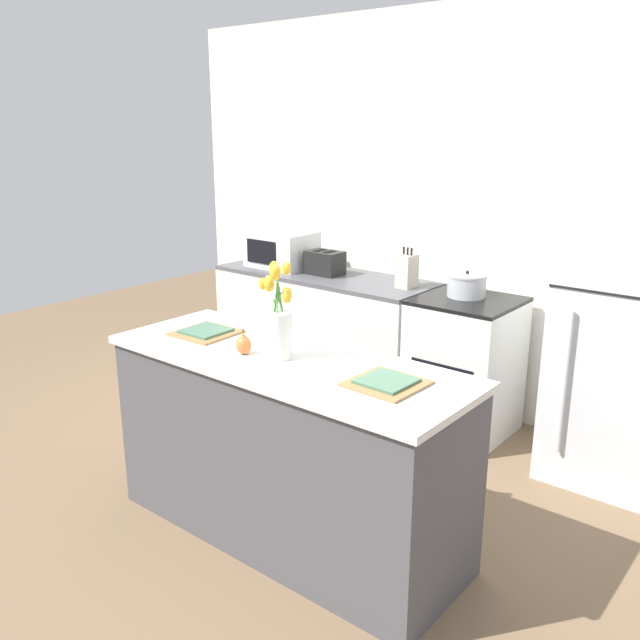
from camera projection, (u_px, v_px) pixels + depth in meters
name	position (u px, v px, depth m)	size (l,w,h in m)	color
ground_plane	(288.00, 533.00, 3.35)	(10.00, 10.00, 0.00)	brown
back_wall	(487.00, 218.00, 4.46)	(5.20, 0.08, 2.70)	silver
kitchen_island	(287.00, 448.00, 3.22)	(1.80, 0.66, 0.92)	#4C4C51
back_counter	(324.00, 332.00, 5.06)	(1.68, 0.60, 0.89)	silver
stove_range	(464.00, 366.00, 4.36)	(0.60, 0.61, 0.89)	silver
refrigerator	(628.00, 323.00, 3.65)	(0.68, 0.67, 1.83)	silver
flower_vase	(278.00, 324.00, 3.04)	(0.18, 0.16, 0.45)	silver
pear_figurine	(244.00, 344.00, 3.12)	(0.07, 0.07, 0.12)	#C66B33
plate_setting_left	(206.00, 332.00, 3.43)	(0.30, 0.30, 0.02)	olive
plate_setting_right	(387.00, 383.00, 2.76)	(0.30, 0.30, 0.02)	olive
toaster	(325.00, 263.00, 4.90)	(0.28, 0.18, 0.17)	black
cooking_pot	(467.00, 285.00, 4.27)	(0.25, 0.25, 0.17)	#B2B5B7
microwave	(282.00, 249.00, 5.15)	(0.48, 0.37, 0.27)	white
knife_block	(407.00, 271.00, 4.51)	(0.10, 0.14, 0.27)	beige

